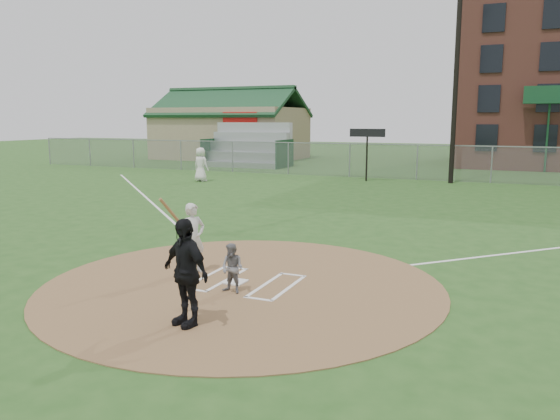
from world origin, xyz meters
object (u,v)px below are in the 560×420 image
at_px(catcher, 232,268).
at_px(batter_at_plate, 193,238).
at_px(home_plate, 235,282).
at_px(umpire, 185,272).
at_px(ondeck_player, 201,164).

bearing_deg(catcher, batter_at_plate, 154.39).
distance_m(home_plate, batter_at_plate, 1.48).
height_order(home_plate, umpire, umpire).
xyz_separation_m(home_plate, catcher, (0.28, -0.63, 0.49)).
bearing_deg(ondeck_player, umpire, 129.52).
xyz_separation_m(umpire, ondeck_player, (-11.16, 18.81, 0.01)).
height_order(home_plate, ondeck_player, ondeck_player).
distance_m(catcher, batter_at_plate, 1.79).
bearing_deg(catcher, umpire, -80.36).
relative_size(home_plate, catcher, 0.44).
bearing_deg(batter_at_plate, umpire, -60.21).
bearing_deg(batter_at_plate, ondeck_player, 120.84).
relative_size(umpire, ondeck_player, 0.97).
height_order(catcher, umpire, umpire).
bearing_deg(home_plate, catcher, -66.00).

